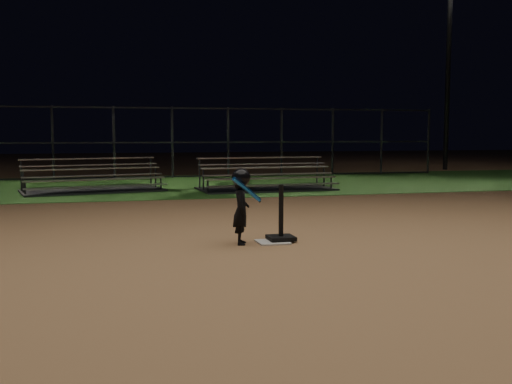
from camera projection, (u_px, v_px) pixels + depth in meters
name	position (u px, v px, depth m)	size (l,w,h in m)	color
ground	(273.00, 243.00, 8.82)	(80.00, 80.00, 0.00)	#A4744A
grass_strip	(184.00, 185.00, 18.46)	(60.00, 8.00, 0.01)	#224C18
home_plate	(273.00, 242.00, 8.82)	(0.45, 0.45, 0.02)	beige
batting_tee	(281.00, 230.00, 8.91)	(0.38, 0.38, 0.82)	black
child_batter	(241.00, 204.00, 8.66)	(0.49, 0.48, 1.10)	black
bleacher_left	(93.00, 185.00, 16.39)	(3.96, 2.49, 0.90)	#AFB0B4
bleacher_right	(266.00, 183.00, 16.86)	(3.78, 2.00, 0.90)	#AAABAF
backstop_fence	(172.00, 142.00, 21.24)	(20.08, 0.08, 2.50)	#38383D
light_pole_right	(449.00, 53.00, 25.67)	(0.90, 0.53, 8.30)	#2D2D30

